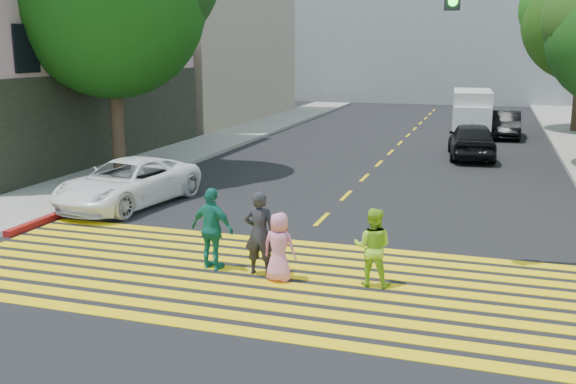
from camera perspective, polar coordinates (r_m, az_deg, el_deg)
The scene contains 16 objects.
ground at distance 11.92m, azimuth -4.45°, elevation -9.61°, with size 120.00×120.00×0.00m, color black.
sidewalk_left at distance 34.90m, azimuth -3.84°, elevation 5.31°, with size 3.00×40.00×0.15m, color gray.
curb_red at distance 20.14m, azimuth -16.33°, elevation -0.58°, with size 0.20×8.00×0.16m, color maroon.
crosswalk at distance 13.03m, azimuth -2.33°, elevation -7.58°, with size 13.40×5.30×0.01m.
lane_line at distance 33.28m, azimuth 10.29°, elevation 4.66°, with size 0.12×34.40×0.01m.
building_left_tan at distance 43.22m, azimuth -10.47°, elevation 13.09°, with size 12.00×16.00×10.00m, color tan.
backdrop_block at distance 58.38m, azimuth 13.95°, elevation 13.74°, with size 30.00×8.00×12.00m, color gray.
pedestrian_man at distance 12.96m, azimuth -2.54°, elevation -3.68°, with size 0.63×0.42×1.74m, color #26262C.
pedestrian_woman at distance 12.50m, azimuth 7.53°, elevation -4.87°, with size 0.75×0.58×1.54m, color #95D528.
pedestrian_child at distance 12.64m, azimuth -0.79°, elevation -4.91°, with size 0.68×0.44×1.39m, color pink.
pedestrian_extra at distance 13.35m, azimuth -6.73°, elevation -3.28°, with size 1.01×0.42×1.73m, color #187563.
white_sedan at distance 19.31m, azimuth -14.07°, elevation 0.80°, with size 2.23×4.84×1.35m, color white.
dark_car_near at distance 27.98m, azimuth 16.02°, elevation 4.47°, with size 1.82×4.52×1.54m, color black.
silver_car at distance 40.50m, azimuth 16.85°, elevation 6.56°, with size 1.68×4.13×1.20m, color #999BA8.
dark_car_parked at distance 35.09m, azimuth 18.76°, elevation 5.71°, with size 1.44×4.14×1.36m, color black.
white_van at distance 35.05m, azimuth 15.99°, elevation 6.61°, with size 2.15×5.11×2.37m.
Camera 1 is at (4.21, -10.20, 4.51)m, focal length 40.00 mm.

